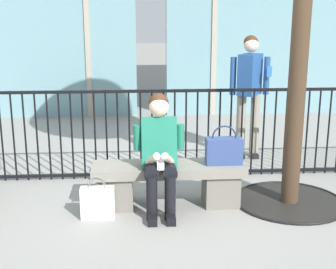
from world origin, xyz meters
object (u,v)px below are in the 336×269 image
object	(u,v)px
shopping_bag	(98,202)
stone_bench	(169,181)
seated_person_with_phone	(159,150)
handbag_on_bench	(224,150)
bystander_at_railing	(249,87)

from	to	relation	value
shopping_bag	stone_bench	bearing A→B (deg)	21.78
seated_person_with_phone	handbag_on_bench	world-z (taller)	seated_person_with_phone
handbag_on_bench	shopping_bag	xyz separation A→B (m)	(-1.31, -0.28, -0.43)
stone_bench	handbag_on_bench	distance (m)	0.67
stone_bench	seated_person_with_phone	distance (m)	0.41
bystander_at_railing	seated_person_with_phone	bearing A→B (deg)	-126.83
shopping_bag	bystander_at_railing	size ratio (longest dim) A/B	0.25
handbag_on_bench	bystander_at_railing	bearing A→B (deg)	68.40
seated_person_with_phone	stone_bench	bearing A→B (deg)	51.21
handbag_on_bench	shopping_bag	world-z (taller)	handbag_on_bench
shopping_bag	bystander_at_railing	distance (m)	2.91
stone_bench	shopping_bag	size ratio (longest dim) A/B	3.78
seated_person_with_phone	shopping_bag	xyz separation A→B (m)	(-0.63, -0.16, -0.48)
seated_person_with_phone	shopping_bag	world-z (taller)	seated_person_with_phone
seated_person_with_phone	handbag_on_bench	distance (m)	0.70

